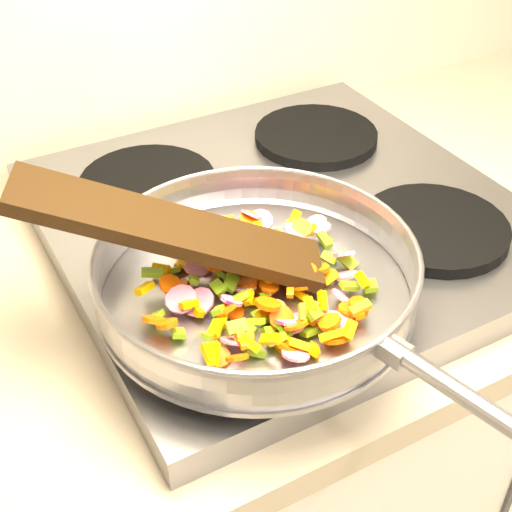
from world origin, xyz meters
TOP-DOWN VIEW (x-y plane):
  - cooktop at (-0.70, 1.67)m, footprint 0.60×0.60m
  - grate_fl at (-0.84, 1.52)m, footprint 0.19×0.19m
  - grate_fr at (-0.56, 1.52)m, footprint 0.19×0.19m
  - grate_bl at (-0.84, 1.81)m, footprint 0.19×0.19m
  - grate_br at (-0.56, 1.81)m, footprint 0.19×0.19m
  - saute_pan at (-0.83, 1.51)m, footprint 0.40×0.56m
  - vegetable_heap at (-0.82, 1.51)m, footprint 0.27×0.26m
  - wooden_spatula at (-0.90, 1.57)m, footprint 0.33×0.21m

SIDE VIEW (x-z plane):
  - cooktop at x=-0.70m, z-range 0.90..0.94m
  - grate_fl at x=-0.84m, z-range 0.94..0.96m
  - grate_fr at x=-0.56m, z-range 0.94..0.96m
  - grate_bl at x=-0.84m, z-range 0.94..0.96m
  - grate_br at x=-0.56m, z-range 0.94..0.96m
  - vegetable_heap at x=-0.82m, z-range 0.95..1.00m
  - saute_pan at x=-0.83m, z-range 0.96..1.02m
  - wooden_spatula at x=-0.90m, z-range 0.97..1.11m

